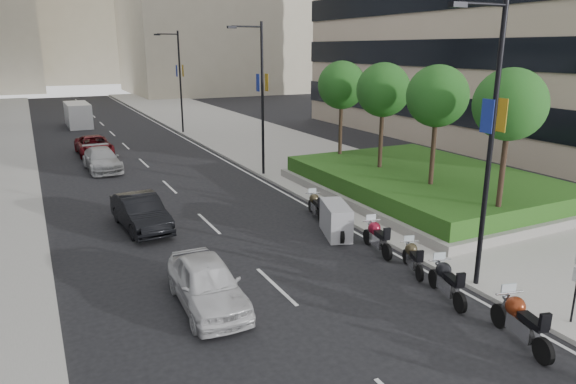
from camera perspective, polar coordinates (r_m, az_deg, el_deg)
ground at (r=14.83m, az=11.04°, el=-15.16°), size 160.00×160.00×0.00m
sidewalk_right at (r=44.04m, az=-3.53°, el=5.92°), size 10.00×100.00×0.15m
lane_edge at (r=42.28m, az=-10.16°, el=5.19°), size 0.12×100.00×0.01m
lane_centre at (r=41.14m, az=-17.12°, el=4.45°), size 0.12×100.00×0.01m
planter at (r=27.82m, az=14.96°, el=0.19°), size 10.00×14.00×0.40m
hedge at (r=27.67m, az=15.05°, el=1.38°), size 9.40×13.40×0.80m
tree_0 at (r=21.73m, az=23.44°, el=8.85°), size 2.80×2.80×6.30m
tree_1 at (r=24.48m, az=16.24°, el=10.14°), size 2.80×2.80×6.30m
tree_2 at (r=27.54m, az=10.54°, el=11.04°), size 2.80×2.80×6.30m
tree_3 at (r=30.82m, az=5.99°, el=11.69°), size 2.80×2.80×6.30m
lamp_post_0 at (r=16.55m, az=21.36°, el=6.04°), size 2.34×0.45×9.00m
lamp_post_1 at (r=30.56m, az=-3.14°, el=11.04°), size 2.34×0.45×9.00m
lamp_post_2 at (r=47.57m, az=-12.09°, el=12.38°), size 2.34×0.45×9.00m
motorcycle_1 at (r=15.11m, az=24.41°, el=-12.93°), size 0.90×2.40×1.22m
motorcycle_2 at (r=16.80m, az=17.21°, el=-9.44°), size 0.88×2.21×1.12m
motorcycle_3 at (r=18.45m, az=13.69°, el=-7.10°), size 0.90×1.88×0.98m
motorcycle_4 at (r=19.91m, az=9.84°, el=-4.93°), size 0.75×2.24×1.12m
motorcycle_5 at (r=21.32m, az=5.33°, el=-3.13°), size 1.58×2.42×1.37m
motorcycle_6 at (r=23.69m, az=3.07°, el=-1.46°), size 0.74×2.06×1.04m
car_a at (r=15.79m, az=-8.97°, el=-9.99°), size 1.92×4.43×1.49m
car_b at (r=22.91m, az=-16.05°, el=-2.19°), size 1.94×4.60×1.48m
car_c at (r=34.79m, az=-19.97°, el=3.41°), size 2.13×4.89×1.40m
car_d at (r=40.10m, az=-20.75°, el=4.85°), size 2.42×5.03×1.38m
delivery_van at (r=55.25m, az=-22.27°, el=7.84°), size 2.17×5.55×2.32m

